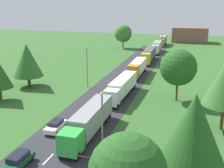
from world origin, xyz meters
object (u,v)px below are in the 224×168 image
at_px(lamppost_second, 87,65).
at_px(distant_building, 190,35).
at_px(truck_third, 137,67).
at_px(tree_birch, 123,33).
at_px(barrier_gate, 88,160).
at_px(lamppost_third, 162,47).
at_px(truck_fourth, 149,54).
at_px(truck_fifth, 157,47).
at_px(truck_lead, 89,120).
at_px(tree_elm, 193,131).
at_px(lamppost_lead, 102,124).
at_px(car_lead, 18,161).
at_px(truck_second, 122,86).
at_px(car_second, 56,126).
at_px(tree_oak, 27,60).
at_px(tree_lime, 178,67).
at_px(truck_sixth, 162,40).

relative_size(lamppost_second, distant_building, 0.57).
bearing_deg(truck_third, tree_birch, 108.86).
relative_size(barrier_gate, lamppost_third, 0.51).
bearing_deg(lamppost_third, lamppost_second, -114.21).
relative_size(truck_fourth, truck_fifth, 1.24).
relative_size(truck_lead, tree_elm, 1.41).
relative_size(truck_third, lamppost_lead, 1.47).
height_order(car_lead, lamppost_lead, lamppost_lead).
bearing_deg(tree_elm, lamppost_third, 99.26).
bearing_deg(truck_fourth, lamppost_second, -105.24).
distance_m(lamppost_third, tree_elm, 56.94).
height_order(truck_second, barrier_gate, truck_second).
xyz_separation_m(car_lead, car_second, (-0.27, 9.21, -0.03)).
bearing_deg(lamppost_second, car_second, -80.90).
distance_m(truck_third, distant_building, 67.04).
height_order(truck_fifth, car_lead, truck_fifth).
distance_m(lamppost_second, tree_oak, 12.56).
height_order(lamppost_lead, lamppost_second, lamppost_second).
xyz_separation_m(truck_fourth, distant_building, (10.80, 48.82, 1.09)).
bearing_deg(truck_fourth, tree_lime, -72.60).
distance_m(truck_fourth, truck_fifth, 16.52).
xyz_separation_m(truck_sixth, lamppost_lead, (3.64, -91.28, 2.41)).
distance_m(barrier_gate, tree_birch, 82.53).
height_order(truck_third, car_lead, truck_third).
distance_m(car_second, distant_building, 100.92).
bearing_deg(barrier_gate, truck_second, 95.52).
height_order(truck_third, lamppost_third, lamppost_third).
xyz_separation_m(truck_fourth, car_second, (-4.82, -50.85, -1.39)).
bearing_deg(car_lead, truck_sixth, 87.18).
bearing_deg(car_lead, truck_lead, 64.44).
height_order(truck_fourth, car_second, truck_fourth).
distance_m(tree_oak, tree_elm, 42.54).
relative_size(tree_oak, distant_building, 0.59).
bearing_deg(lamppost_second, truck_second, -24.96).
xyz_separation_m(truck_fifth, truck_sixth, (-0.21, 18.61, -0.01)).
height_order(truck_second, tree_oak, tree_oak).
height_order(truck_sixth, distant_building, distant_building).
bearing_deg(barrier_gate, tree_oak, 132.95).
height_order(truck_lead, tree_birch, tree_birch).
relative_size(truck_second, lamppost_lead, 1.72).
distance_m(truck_sixth, tree_birch, 18.73).
relative_size(truck_second, car_second, 3.55).
bearing_deg(tree_birch, tree_lime, -66.70).
bearing_deg(truck_fifth, lamppost_second, -100.38).
height_order(lamppost_second, tree_oak, tree_oak).
bearing_deg(car_second, truck_fourth, 84.58).
bearing_deg(tree_birch, lamppost_third, -55.41).
bearing_deg(truck_lead, tree_birch, 100.68).
xyz_separation_m(tree_birch, distant_building, (24.69, 25.59, -2.41)).
relative_size(truck_fourth, tree_birch, 1.61).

